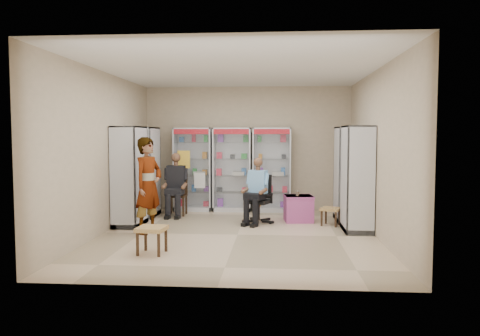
# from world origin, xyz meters

# --- Properties ---
(floor) EXTENTS (6.00, 6.00, 0.00)m
(floor) POSITION_xyz_m (0.00, 0.00, 0.00)
(floor) COLOR #C6AC8A
(floor) RESTS_ON ground
(room_shell) EXTENTS (5.02, 6.02, 3.01)m
(room_shell) POSITION_xyz_m (0.00, 0.00, 1.97)
(room_shell) COLOR #BEA98D
(room_shell) RESTS_ON ground
(cabinet_back_left) EXTENTS (0.90, 0.50, 2.00)m
(cabinet_back_left) POSITION_xyz_m (-1.30, 2.73, 1.00)
(cabinet_back_left) COLOR #A1A5A8
(cabinet_back_left) RESTS_ON floor
(cabinet_back_mid) EXTENTS (0.90, 0.50, 2.00)m
(cabinet_back_mid) POSITION_xyz_m (-0.35, 2.73, 1.00)
(cabinet_back_mid) COLOR silver
(cabinet_back_mid) RESTS_ON floor
(cabinet_back_right) EXTENTS (0.90, 0.50, 2.00)m
(cabinet_back_right) POSITION_xyz_m (0.60, 2.73, 1.00)
(cabinet_back_right) COLOR #A2A5A9
(cabinet_back_right) RESTS_ON floor
(cabinet_right_far) EXTENTS (0.90, 0.50, 2.00)m
(cabinet_right_far) POSITION_xyz_m (2.23, 1.60, 1.00)
(cabinet_right_far) COLOR #B0B4B8
(cabinet_right_far) RESTS_ON floor
(cabinet_right_near) EXTENTS (0.90, 0.50, 2.00)m
(cabinet_right_near) POSITION_xyz_m (2.23, 0.50, 1.00)
(cabinet_right_near) COLOR #A3A5AA
(cabinet_right_near) RESTS_ON floor
(cabinet_left_far) EXTENTS (0.90, 0.50, 2.00)m
(cabinet_left_far) POSITION_xyz_m (-2.23, 1.80, 1.00)
(cabinet_left_far) COLOR #A5A7AC
(cabinet_left_far) RESTS_ON floor
(cabinet_left_near) EXTENTS (0.90, 0.50, 2.00)m
(cabinet_left_near) POSITION_xyz_m (-2.23, 0.70, 1.00)
(cabinet_left_near) COLOR #B8BAC0
(cabinet_left_near) RESTS_ON floor
(wooden_chair) EXTENTS (0.42, 0.42, 0.94)m
(wooden_chair) POSITION_xyz_m (-1.55, 2.00, 0.47)
(wooden_chair) COLOR black
(wooden_chair) RESTS_ON floor
(seated_customer) EXTENTS (0.44, 0.60, 1.34)m
(seated_customer) POSITION_xyz_m (-1.55, 1.95, 0.67)
(seated_customer) COLOR black
(seated_customer) RESTS_ON floor
(office_chair) EXTENTS (0.72, 0.72, 1.00)m
(office_chair) POSITION_xyz_m (0.34, 1.19, 0.50)
(office_chair) COLOR black
(office_chair) RESTS_ON floor
(seated_shopkeeper) EXTENTS (0.62, 0.70, 1.28)m
(seated_shopkeeper) POSITION_xyz_m (0.34, 1.14, 0.64)
(seated_shopkeeper) COLOR #6B96D4
(seated_shopkeeper) RESTS_ON floor
(pink_trunk) EXTENTS (0.63, 0.61, 0.55)m
(pink_trunk) POSITION_xyz_m (1.18, 1.42, 0.28)
(pink_trunk) COLOR #A04079
(pink_trunk) RESTS_ON floor
(tea_glass) EXTENTS (0.07, 0.07, 0.10)m
(tea_glass) POSITION_xyz_m (1.15, 1.37, 0.60)
(tea_glass) COLOR #541A07
(tea_glass) RESTS_ON pink_trunk
(woven_stool_a) EXTENTS (0.47, 0.47, 0.36)m
(woven_stool_a) POSITION_xyz_m (1.81, 1.02, 0.18)
(woven_stool_a) COLOR tan
(woven_stool_a) RESTS_ON floor
(woven_stool_b) EXTENTS (0.46, 0.46, 0.42)m
(woven_stool_b) POSITION_xyz_m (-1.20, -1.47, 0.21)
(woven_stool_b) COLOR #A37144
(woven_stool_b) RESTS_ON floor
(standing_man) EXTENTS (0.66, 0.77, 1.79)m
(standing_man) POSITION_xyz_m (-1.66, 0.03, 0.89)
(standing_man) COLOR #939396
(standing_man) RESTS_ON floor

